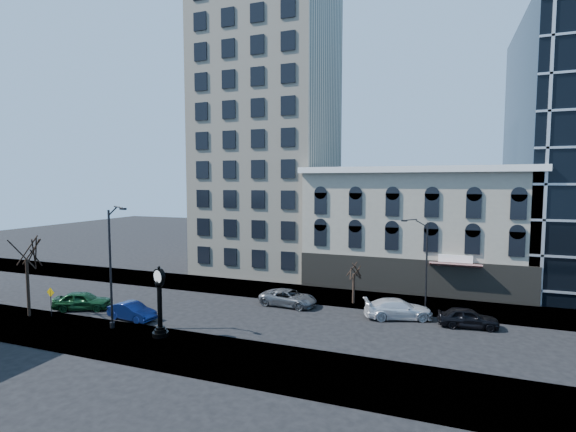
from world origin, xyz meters
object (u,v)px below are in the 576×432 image
at_px(street_clock, 160,305).
at_px(car_near_b, 132,311).
at_px(warning_sign, 51,297).
at_px(street_lamp_near, 114,235).
at_px(car_near_a, 83,301).

xyz_separation_m(street_clock, car_near_b, (-4.60, 2.47, -1.70)).
height_order(street_clock, warning_sign, street_clock).
relative_size(street_lamp_near, warning_sign, 3.93).
relative_size(street_lamp_near, car_near_b, 2.25).
bearing_deg(car_near_b, street_lamp_near, -155.70).
bearing_deg(street_clock, warning_sign, -163.39).
distance_m(street_lamp_near, car_near_b, 6.98).
relative_size(warning_sign, car_near_a, 0.51).
distance_m(street_clock, car_near_a, 11.01).
bearing_deg(warning_sign, street_clock, -4.06).
distance_m(street_lamp_near, warning_sign, 9.04).
bearing_deg(car_near_b, warning_sign, 113.33).
height_order(street_lamp_near, warning_sign, street_lamp_near).
relative_size(street_clock, car_near_b, 1.21).
relative_size(street_lamp_near, car_near_a, 2.01).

